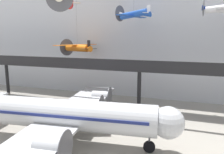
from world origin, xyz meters
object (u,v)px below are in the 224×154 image
suspended_plane_white_twin (223,8)px  airliner_silver_main (54,114)px  suspended_plane_orange_highwing (77,48)px  suspended_plane_blue_trainer (134,14)px

suspended_plane_white_twin → airliner_silver_main: bearing=51.7°
suspended_plane_white_twin → suspended_plane_orange_highwing: 26.25m
airliner_silver_main → suspended_plane_white_twin: 29.78m
airliner_silver_main → suspended_plane_orange_highwing: size_ratio=2.59×
airliner_silver_main → suspended_plane_blue_trainer: 22.66m
suspended_plane_blue_trainer → suspended_plane_orange_highwing: (-11.16, -0.34, -6.02)m
airliner_silver_main → suspended_plane_white_twin: bearing=36.8°
suspended_plane_blue_trainer → suspended_plane_white_twin: 14.28m
airliner_silver_main → suspended_plane_orange_highwing: suspended_plane_orange_highwing is taller
airliner_silver_main → suspended_plane_white_twin: size_ratio=4.41×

